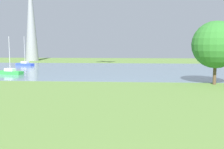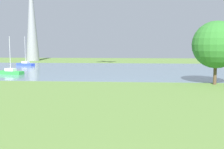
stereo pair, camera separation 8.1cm
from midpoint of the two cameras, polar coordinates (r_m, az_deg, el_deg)
The scene contains 6 objects.
ground_plane at distance 31.06m, azimuth 3.87°, elevation -3.64°, with size 160.00×160.00×0.00m, color olive.
water_surface at distance 58.84m, azimuth 4.03°, elevation 1.05°, with size 140.00×40.00×0.02m, color slate.
sailboat_blue at distance 73.52m, azimuth -17.98°, elevation 2.16°, with size 5.03×2.91×7.53m.
sailboat_green at distance 52.45m, azimuth -20.80°, elevation 0.52°, with size 5.02×2.70×6.89m.
tree_west_far at distance 38.78m, azimuth 21.08°, elevation 5.92°, with size 6.36×6.36×8.57m.
electricity_pylon at distance 96.38m, azimuth -16.83°, elevation 11.70°, with size 6.40×4.40×29.81m.
Camera 1 is at (0.09, -8.60, 5.33)m, focal length 43.17 mm.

